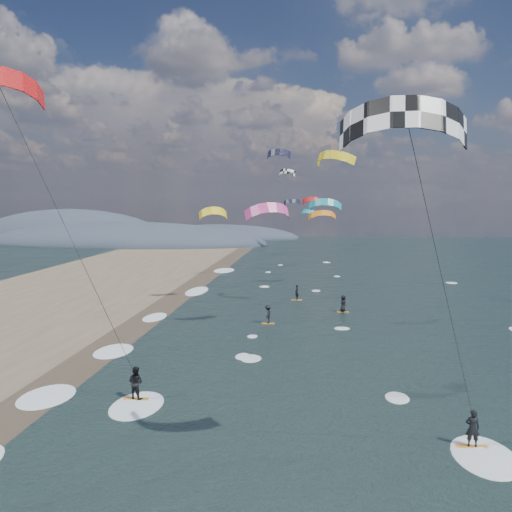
# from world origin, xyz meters

# --- Properties ---
(ground) EXTENTS (260.00, 260.00, 0.00)m
(ground) POSITION_xyz_m (0.00, 0.00, 0.00)
(ground) COLOR black
(ground) RESTS_ON ground
(wet_sand_strip) EXTENTS (3.00, 240.00, 0.00)m
(wet_sand_strip) POSITION_xyz_m (-12.00, 10.00, 0.00)
(wet_sand_strip) COLOR #382D23
(wet_sand_strip) RESTS_ON ground
(coastal_hills) EXTENTS (80.00, 41.00, 15.00)m
(coastal_hills) POSITION_xyz_m (-44.84, 107.86, 0.00)
(coastal_hills) COLOR #3D4756
(coastal_hills) RESTS_ON ground
(kitesurfer_near_a) EXTENTS (7.62, 8.36, 14.20)m
(kitesurfer_near_a) POSITION_xyz_m (6.16, -2.80, 10.42)
(kitesurfer_near_a) COLOR orange
(kitesurfer_near_a) RESTS_ON ground
(kitesurfer_near_b) EXTENTS (7.14, 8.97, 16.22)m
(kitesurfer_near_b) POSITION_xyz_m (-9.04, 1.79, 10.72)
(kitesurfer_near_b) COLOR orange
(kitesurfer_near_b) RESTS_ON ground
(far_kitesurfers) EXTENTS (7.53, 11.98, 1.58)m
(far_kitesurfers) POSITION_xyz_m (1.05, 28.38, 0.79)
(far_kitesurfers) COLOR orange
(far_kitesurfers) RESTS_ON ground
(bg_kite_field) EXTENTS (14.32, 74.46, 9.25)m
(bg_kite_field) POSITION_xyz_m (0.54, 53.79, 10.79)
(bg_kite_field) COLOR #D83F8C
(bg_kite_field) RESTS_ON ground
(shoreline_surf) EXTENTS (2.40, 79.40, 0.11)m
(shoreline_surf) POSITION_xyz_m (-10.80, 14.75, 0.00)
(shoreline_surf) COLOR white
(shoreline_surf) RESTS_ON ground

